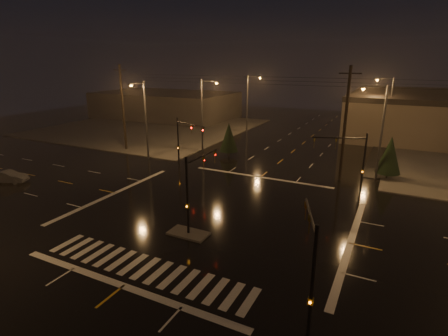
% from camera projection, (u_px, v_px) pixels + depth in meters
% --- Properties ---
extents(ground, '(140.00, 140.00, 0.00)m').
position_uv_depth(ground, '(214.00, 214.00, 29.47)').
color(ground, black).
rests_on(ground, ground).
extents(sidewalk_nw, '(36.00, 36.00, 0.12)m').
position_uv_depth(sidewalk_nw, '(151.00, 127.00, 67.95)').
color(sidewalk_nw, '#4A4842').
rests_on(sidewalk_nw, ground).
extents(median_island, '(3.00, 1.60, 0.15)m').
position_uv_depth(median_island, '(188.00, 233.00, 26.03)').
color(median_island, '#4A4842').
rests_on(median_island, ground).
extents(crosswalk, '(15.00, 2.60, 0.01)m').
position_uv_depth(crosswalk, '(146.00, 268.00, 21.78)').
color(crosswalk, beige).
rests_on(crosswalk, ground).
extents(stop_bar_near, '(16.00, 0.50, 0.01)m').
position_uv_depth(stop_bar_near, '(123.00, 286.00, 20.08)').
color(stop_bar_near, beige).
rests_on(stop_bar_near, ground).
extents(stop_bar_far, '(16.00, 0.50, 0.01)m').
position_uv_depth(stop_bar_far, '(261.00, 177.00, 38.87)').
color(stop_bar_far, beige).
rests_on(stop_bar_far, ground).
extents(commercial_block, '(30.00, 18.00, 5.60)m').
position_uv_depth(commercial_block, '(166.00, 105.00, 79.53)').
color(commercial_block, '#3C3735').
rests_on(commercial_block, ground).
extents(signal_mast_median, '(0.25, 4.59, 6.00)m').
position_uv_depth(signal_mast_median, '(194.00, 183.00, 25.75)').
color(signal_mast_median, black).
rests_on(signal_mast_median, ground).
extents(signal_mast_ne, '(4.84, 1.86, 6.00)m').
position_uv_depth(signal_mast_ne, '(353.00, 156.00, 32.94)').
color(signal_mast_ne, black).
rests_on(signal_mast_ne, ground).
extents(signal_mast_nw, '(4.84, 1.86, 6.00)m').
position_uv_depth(signal_mast_nw, '(183.00, 137.00, 41.09)').
color(signal_mast_nw, black).
rests_on(signal_mast_nw, ground).
extents(signal_mast_se, '(1.55, 3.87, 6.00)m').
position_uv_depth(signal_mast_se, '(311.00, 263.00, 15.67)').
color(signal_mast_se, black).
rests_on(signal_mast_se, ground).
extents(streetlight_1, '(2.77, 0.32, 10.00)m').
position_uv_depth(streetlight_1, '(204.00, 111.00, 47.94)').
color(streetlight_1, '#38383A').
rests_on(streetlight_1, ground).
extents(streetlight_2, '(2.77, 0.32, 10.00)m').
position_uv_depth(streetlight_2, '(249.00, 100.00, 61.60)').
color(streetlight_2, '#38383A').
rests_on(streetlight_2, ground).
extents(streetlight_3, '(2.77, 0.32, 10.00)m').
position_uv_depth(streetlight_3, '(379.00, 126.00, 36.63)').
color(streetlight_3, '#38383A').
rests_on(streetlight_3, ground).
extents(streetlight_4, '(2.77, 0.32, 10.00)m').
position_uv_depth(streetlight_4, '(388.00, 106.00, 53.72)').
color(streetlight_4, '#38383A').
rests_on(streetlight_4, ground).
extents(streetlight_5, '(0.32, 2.77, 10.00)m').
position_uv_depth(streetlight_5, '(144.00, 115.00, 44.18)').
color(streetlight_5, '#38383A').
rests_on(streetlight_5, ground).
extents(utility_pole_0, '(2.20, 0.32, 12.00)m').
position_uv_depth(utility_pole_0, '(123.00, 107.00, 49.06)').
color(utility_pole_0, black).
rests_on(utility_pole_0, ground).
extents(utility_pole_1, '(2.20, 0.32, 12.00)m').
position_uv_depth(utility_pole_1, '(345.00, 124.00, 36.20)').
color(utility_pole_1, black).
rests_on(utility_pole_1, ground).
extents(conifer_0, '(2.59, 2.59, 4.74)m').
position_uv_depth(conifer_0, '(390.00, 155.00, 37.52)').
color(conifer_0, black).
rests_on(conifer_0, ground).
extents(conifer_3, '(2.47, 2.47, 4.57)m').
position_uv_depth(conifer_3, '(229.00, 137.00, 46.63)').
color(conifer_3, black).
rests_on(conifer_3, ground).
extents(car_crossing, '(4.22, 2.95, 1.32)m').
position_uv_depth(car_crossing, '(7.00, 177.00, 36.93)').
color(car_crossing, '#53555A').
rests_on(car_crossing, ground).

